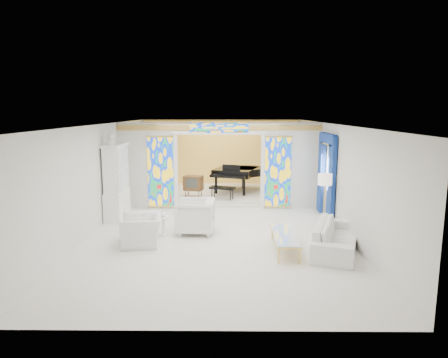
{
  "coord_description": "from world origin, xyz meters",
  "views": [
    {
      "loc": [
        0.3,
        -11.74,
        3.4
      ],
      "look_at": [
        0.18,
        0.2,
        1.35
      ],
      "focal_mm": 32.0,
      "sensor_mm": 36.0,
      "label": 1
    }
  ],
  "objects_px": {
    "grand_piano": "(240,172)",
    "coffee_table": "(285,235)",
    "china_cabinet": "(116,182)",
    "tv_console": "(193,183)",
    "armchair_right": "(195,216)",
    "sofa": "(336,237)",
    "armchair_left": "(142,230)"
  },
  "relations": [
    {
      "from": "tv_console",
      "to": "grand_piano",
      "type": "bearing_deg",
      "value": 44.7
    },
    {
      "from": "sofa",
      "to": "grand_piano",
      "type": "bearing_deg",
      "value": 38.05
    },
    {
      "from": "china_cabinet",
      "to": "coffee_table",
      "type": "xyz_separation_m",
      "value": [
        4.92,
        -2.93,
        -0.79
      ]
    },
    {
      "from": "tv_console",
      "to": "armchair_right",
      "type": "bearing_deg",
      "value": -70.62
    },
    {
      "from": "china_cabinet",
      "to": "armchair_right",
      "type": "bearing_deg",
      "value": -30.47
    },
    {
      "from": "china_cabinet",
      "to": "armchair_right",
      "type": "xyz_separation_m",
      "value": [
        2.6,
        -1.53,
        -0.69
      ]
    },
    {
      "from": "armchair_left",
      "to": "coffee_table",
      "type": "distance_m",
      "value": 3.64
    },
    {
      "from": "coffee_table",
      "to": "tv_console",
      "type": "distance_m",
      "value": 6.05
    },
    {
      "from": "china_cabinet",
      "to": "coffee_table",
      "type": "bearing_deg",
      "value": -30.79
    },
    {
      "from": "armchair_right",
      "to": "coffee_table",
      "type": "bearing_deg",
      "value": 60.88
    },
    {
      "from": "china_cabinet",
      "to": "sofa",
      "type": "height_order",
      "value": "china_cabinet"
    },
    {
      "from": "sofa",
      "to": "tv_console",
      "type": "bearing_deg",
      "value": 55.76
    },
    {
      "from": "china_cabinet",
      "to": "grand_piano",
      "type": "xyz_separation_m",
      "value": [
        4.0,
        3.55,
        -0.21
      ]
    },
    {
      "from": "china_cabinet",
      "to": "coffee_table",
      "type": "relative_size",
      "value": 1.46
    },
    {
      "from": "tv_console",
      "to": "armchair_left",
      "type": "bearing_deg",
      "value": -86.52
    },
    {
      "from": "grand_piano",
      "to": "coffee_table",
      "type": "bearing_deg",
      "value": -62.21
    },
    {
      "from": "armchair_left",
      "to": "tv_console",
      "type": "height_order",
      "value": "tv_console"
    },
    {
      "from": "coffee_table",
      "to": "china_cabinet",
      "type": "bearing_deg",
      "value": 149.21
    },
    {
      "from": "china_cabinet",
      "to": "grand_piano",
      "type": "distance_m",
      "value": 5.35
    },
    {
      "from": "grand_piano",
      "to": "tv_console",
      "type": "bearing_deg",
      "value": -129.34
    },
    {
      "from": "sofa",
      "to": "coffee_table",
      "type": "height_order",
      "value": "sofa"
    },
    {
      "from": "coffee_table",
      "to": "tv_console",
      "type": "bearing_deg",
      "value": 116.63
    },
    {
      "from": "armchair_right",
      "to": "grand_piano",
      "type": "xyz_separation_m",
      "value": [
        1.4,
        5.08,
        0.48
      ]
    },
    {
      "from": "coffee_table",
      "to": "grand_piano",
      "type": "distance_m",
      "value": 6.57
    },
    {
      "from": "china_cabinet",
      "to": "sofa",
      "type": "relative_size",
      "value": 1.13
    },
    {
      "from": "armchair_right",
      "to": "coffee_table",
      "type": "distance_m",
      "value": 2.71
    },
    {
      "from": "coffee_table",
      "to": "sofa",
      "type": "bearing_deg",
      "value": -0.89
    },
    {
      "from": "grand_piano",
      "to": "armchair_right",
      "type": "bearing_deg",
      "value": -85.7
    },
    {
      "from": "sofa",
      "to": "grand_piano",
      "type": "distance_m",
      "value": 6.88
    },
    {
      "from": "armchair_left",
      "to": "coffee_table",
      "type": "bearing_deg",
      "value": 73.43
    },
    {
      "from": "armchair_right",
      "to": "tv_console",
      "type": "height_order",
      "value": "tv_console"
    },
    {
      "from": "armchair_left",
      "to": "grand_piano",
      "type": "relative_size",
      "value": 0.39
    }
  ]
}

